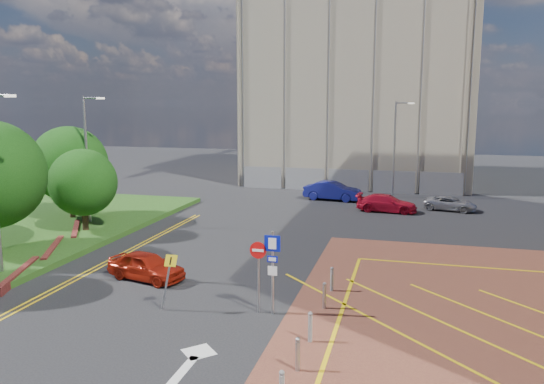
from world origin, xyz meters
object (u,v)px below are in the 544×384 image
at_px(lamp_left_far, 88,154).
at_px(car_silver_back, 450,203).
at_px(lamp_back, 395,146).
at_px(car_blue_back, 333,191).
at_px(tree_c, 83,182).
at_px(tree_d, 69,164).
at_px(sign_cluster, 267,264).
at_px(car_red_back, 387,203).
at_px(warning_sign, 168,275).
at_px(car_red_left, 146,266).

relative_size(lamp_left_far, car_silver_back, 2.10).
distance_m(lamp_back, car_blue_back, 6.57).
xyz_separation_m(lamp_left_far, car_silver_back, (22.72, 11.30, -4.13)).
height_order(tree_c, car_blue_back, tree_c).
xyz_separation_m(tree_c, car_blue_back, (12.76, 15.36, -2.43)).
distance_m(lamp_left_far, car_silver_back, 25.71).
distance_m(tree_d, lamp_back, 25.47).
relative_size(lamp_left_far, car_blue_back, 1.72).
bearing_deg(sign_cluster, car_blue_back, 92.43).
height_order(tree_d, lamp_back, lamp_back).
xyz_separation_m(car_blue_back, car_red_back, (4.52, -3.73, -0.13)).
bearing_deg(tree_c, sign_cluster, -33.16).
xyz_separation_m(sign_cluster, warning_sign, (-3.71, -0.68, -0.52)).
relative_size(tree_d, car_blue_back, 1.31).
bearing_deg(tree_c, car_silver_back, 31.39).
bearing_deg(lamp_left_far, warning_sign, -46.72).
bearing_deg(lamp_back, car_red_left, -112.30).
bearing_deg(car_red_left, lamp_back, -8.44).
distance_m(car_red_left, car_blue_back, 22.56).
bearing_deg(car_red_left, lamp_left_far, 58.32).
bearing_deg(tree_c, car_blue_back, 50.29).
bearing_deg(car_blue_back, car_silver_back, -95.31).
bearing_deg(tree_d, car_red_left, -42.38).
bearing_deg(car_red_left, warning_sign, -126.39).
xyz_separation_m(lamp_left_far, car_red_left, (8.42, -8.58, -4.03)).
height_order(tree_d, sign_cluster, tree_d).
height_order(tree_c, warning_sign, tree_c).
bearing_deg(tree_d, tree_c, -45.00).
bearing_deg(warning_sign, lamp_back, 74.87).
height_order(lamp_back, car_silver_back, lamp_back).
bearing_deg(car_red_back, lamp_back, 2.08).
bearing_deg(car_silver_back, tree_c, 133.22).
xyz_separation_m(car_red_left, car_silver_back, (14.30, 19.88, -0.10)).
bearing_deg(tree_d, warning_sign, -44.12).
distance_m(tree_d, car_red_back, 22.27).
xyz_separation_m(tree_d, car_red_back, (20.28, 8.63, -3.24)).
relative_size(lamp_back, car_red_back, 1.84).
xyz_separation_m(car_red_left, car_red_back, (9.78, 18.21, 0.00)).
distance_m(car_red_left, car_silver_back, 24.49).
xyz_separation_m(lamp_back, sign_cluster, (-3.78, -27.02, -2.41)).
relative_size(warning_sign, car_silver_back, 0.59).
height_order(warning_sign, car_red_left, warning_sign).
bearing_deg(lamp_back, tree_d, -143.91).
bearing_deg(car_red_back, sign_cluster, 175.25).
xyz_separation_m(car_blue_back, car_silver_back, (9.04, -2.06, -0.24)).
distance_m(lamp_left_far, car_red_back, 20.98).
relative_size(car_red_back, car_silver_back, 1.14).
distance_m(lamp_back, car_red_back, 7.38).
distance_m(tree_d, sign_cluster, 20.74).
relative_size(sign_cluster, car_red_left, 0.87).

